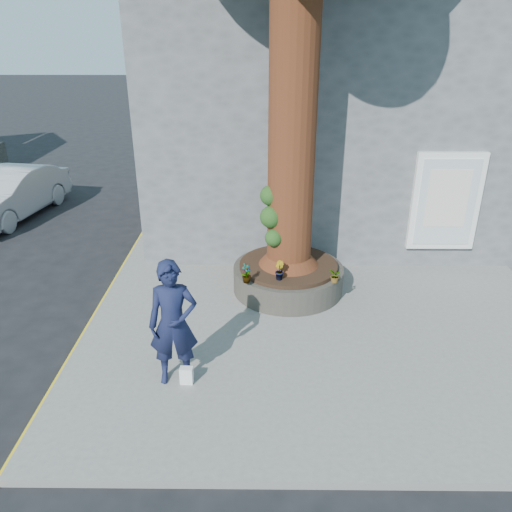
{
  "coord_description": "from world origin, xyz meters",
  "views": [
    {
      "loc": [
        0.21,
        -7.4,
        5.14
      ],
      "look_at": [
        0.13,
        1.2,
        1.25
      ],
      "focal_mm": 35.0,
      "sensor_mm": 36.0,
      "label": 1
    }
  ],
  "objects_px": {
    "planter": "(288,277)",
    "man": "(173,324)",
    "car_silver": "(10,194)",
    "woman": "(306,228)"
  },
  "relations": [
    {
      "from": "planter",
      "to": "man",
      "type": "distance_m",
      "value": 3.64
    },
    {
      "from": "planter",
      "to": "car_silver",
      "type": "xyz_separation_m",
      "value": [
        -8.03,
        4.79,
        0.3
      ]
    },
    {
      "from": "man",
      "to": "car_silver",
      "type": "xyz_separation_m",
      "value": [
        -6.14,
        7.81,
        -0.42
      ]
    },
    {
      "from": "car_silver",
      "to": "woman",
      "type": "bearing_deg",
      "value": -12.27
    },
    {
      "from": "planter",
      "to": "car_silver",
      "type": "distance_m",
      "value": 9.35
    },
    {
      "from": "car_silver",
      "to": "planter",
      "type": "bearing_deg",
      "value": -21.49
    },
    {
      "from": "man",
      "to": "woman",
      "type": "xyz_separation_m",
      "value": [
        2.36,
        4.45,
        -0.16
      ]
    },
    {
      "from": "planter",
      "to": "man",
      "type": "bearing_deg",
      "value": -122.03
    },
    {
      "from": "woman",
      "to": "man",
      "type": "bearing_deg",
      "value": -100.09
    },
    {
      "from": "man",
      "to": "planter",
      "type": "bearing_deg",
      "value": 51.1
    }
  ]
}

